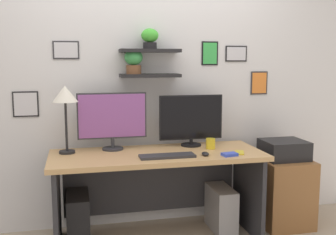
# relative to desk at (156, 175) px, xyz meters

# --- Properties ---
(back_wall_assembly) EXTENTS (4.40, 0.24, 2.70)m
(back_wall_assembly) POSITION_rel_desk_xyz_m (-0.00, 0.38, 0.81)
(back_wall_assembly) COLOR silver
(back_wall_assembly) RESTS_ON ground
(desk) EXTENTS (1.76, 0.68, 0.75)m
(desk) POSITION_rel_desk_xyz_m (0.00, 0.00, 0.00)
(desk) COLOR tan
(desk) RESTS_ON ground
(monitor_left) EXTENTS (0.59, 0.18, 0.49)m
(monitor_left) POSITION_rel_desk_xyz_m (-0.35, 0.16, 0.47)
(monitor_left) COLOR #2D2D33
(monitor_left) RESTS_ON desk
(monitor_right) EXTENTS (0.57, 0.18, 0.45)m
(monitor_right) POSITION_rel_desk_xyz_m (0.35, 0.16, 0.44)
(monitor_right) COLOR black
(monitor_right) RESTS_ON desk
(keyboard) EXTENTS (0.44, 0.14, 0.02)m
(keyboard) POSITION_rel_desk_xyz_m (0.04, -0.22, 0.22)
(keyboard) COLOR #2D2D33
(keyboard) RESTS_ON desk
(computer_mouse) EXTENTS (0.06, 0.09, 0.03)m
(computer_mouse) POSITION_rel_desk_xyz_m (0.35, -0.24, 0.22)
(computer_mouse) COLOR black
(computer_mouse) RESTS_ON desk
(desk_lamp) EXTENTS (0.21, 0.21, 0.56)m
(desk_lamp) POSITION_rel_desk_xyz_m (-0.73, 0.10, 0.66)
(desk_lamp) COLOR black
(desk_lamp) RESTS_ON desk
(cell_phone) EXTENTS (0.12, 0.16, 0.01)m
(cell_phone) POSITION_rel_desk_xyz_m (0.66, -0.22, 0.21)
(cell_phone) COLOR yellow
(cell_phone) RESTS_ON desk
(coffee_mug) EXTENTS (0.08, 0.08, 0.09)m
(coffee_mug) POSITION_rel_desk_xyz_m (0.48, -0.00, 0.25)
(coffee_mug) COLOR yellow
(coffee_mug) RESTS_ON desk
(scissors_tray) EXTENTS (0.13, 0.10, 0.02)m
(scissors_tray) POSITION_rel_desk_xyz_m (0.54, -0.29, 0.22)
(scissors_tray) COLOR blue
(scissors_tray) RESTS_ON desk
(drawer_cabinet) EXTENTS (0.44, 0.50, 0.62)m
(drawer_cabinet) POSITION_rel_desk_xyz_m (1.19, 0.01, -0.24)
(drawer_cabinet) COLOR brown
(drawer_cabinet) RESTS_ON ground
(printer) EXTENTS (0.38, 0.34, 0.17)m
(printer) POSITION_rel_desk_xyz_m (1.19, 0.01, 0.16)
(printer) COLOR black
(printer) RESTS_ON drawer_cabinet
(computer_tower_left) EXTENTS (0.18, 0.40, 0.42)m
(computer_tower_left) POSITION_rel_desk_xyz_m (-0.66, 0.01, -0.33)
(computer_tower_left) COLOR black
(computer_tower_left) RESTS_ON ground
(computer_tower_right) EXTENTS (0.18, 0.40, 0.39)m
(computer_tower_right) POSITION_rel_desk_xyz_m (0.59, 0.01, -0.35)
(computer_tower_right) COLOR #99999E
(computer_tower_right) RESTS_ON ground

